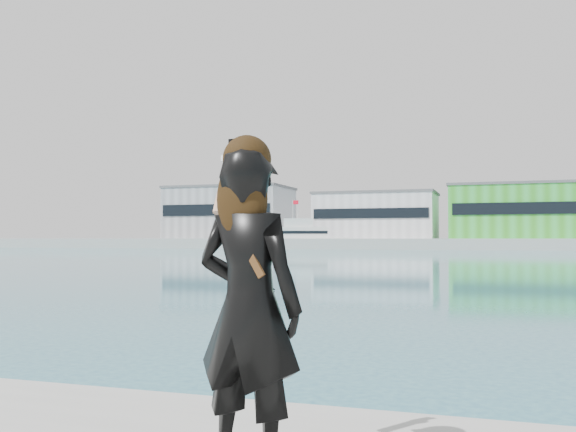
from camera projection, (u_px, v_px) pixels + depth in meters
name	position (u px, v px, depth m)	size (l,w,h in m)	color
far_quay	(488.00, 244.00, 127.58)	(320.00, 40.00, 2.00)	#9E9E99
warehouse_grey_left	(230.00, 213.00, 143.08)	(26.52, 16.36, 11.50)	gray
warehouse_white	(377.00, 216.00, 132.74)	(24.48, 15.35, 9.50)	silver
warehouse_green	(531.00, 211.00, 123.38)	(30.60, 16.36, 10.50)	green
flagpole_left	(293.00, 216.00, 131.07)	(1.28, 0.16, 8.00)	silver
motor_yacht	(305.00, 238.00, 122.98)	(16.99, 9.86, 7.66)	white
buoy_far	(235.00, 251.00, 100.22)	(0.50, 0.50, 0.50)	#FFEC0D
woman	(248.00, 298.00, 3.55)	(0.71, 0.53, 1.87)	black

